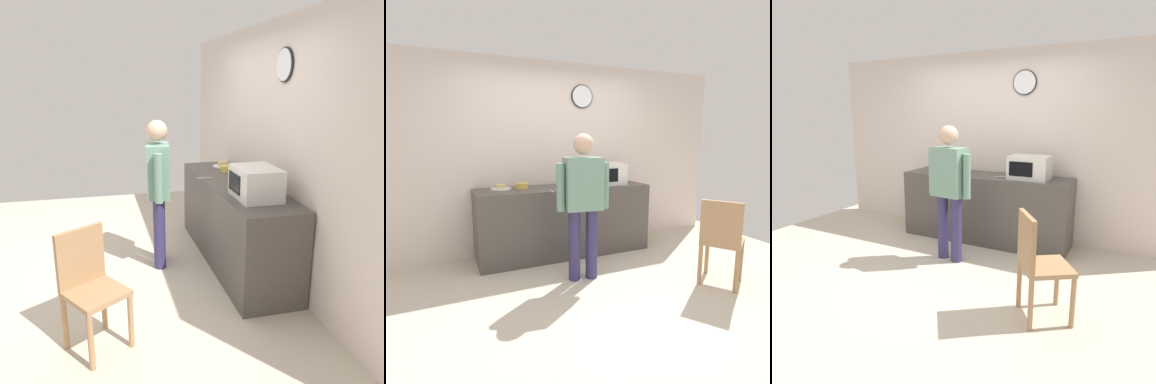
# 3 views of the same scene
# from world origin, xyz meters

# --- Properties ---
(ground_plane) EXTENTS (6.00, 6.00, 0.00)m
(ground_plane) POSITION_xyz_m (0.00, 0.00, 0.00)
(ground_plane) COLOR beige
(back_wall) EXTENTS (5.40, 0.13, 2.60)m
(back_wall) POSITION_xyz_m (0.00, 1.60, 1.30)
(back_wall) COLOR silver
(back_wall) RESTS_ON ground_plane
(kitchen_counter) EXTENTS (2.32, 0.62, 0.93)m
(kitchen_counter) POSITION_xyz_m (0.02, 1.22, 0.46)
(kitchen_counter) COLOR #4C4742
(kitchen_counter) RESTS_ON ground_plane
(microwave) EXTENTS (0.50, 0.39, 0.30)m
(microwave) POSITION_xyz_m (0.64, 1.20, 1.08)
(microwave) COLOR silver
(microwave) RESTS_ON kitchen_counter
(sandwich_plate) EXTENTS (0.26, 0.26, 0.07)m
(sandwich_plate) POSITION_xyz_m (-0.79, 1.35, 0.95)
(sandwich_plate) COLOR white
(sandwich_plate) RESTS_ON kitchen_counter
(salad_bowl) EXTENTS (0.17, 0.17, 0.07)m
(salad_bowl) POSITION_xyz_m (-0.53, 1.32, 0.96)
(salad_bowl) COLOR gold
(salad_bowl) RESTS_ON kitchen_counter
(fork_utensil) EXTENTS (0.05, 0.17, 0.01)m
(fork_utensil) POSITION_xyz_m (-0.24, 0.94, 0.93)
(fork_utensil) COLOR silver
(fork_utensil) RESTS_ON kitchen_counter
(spoon_utensil) EXTENTS (0.15, 0.11, 0.01)m
(spoon_utensil) POSITION_xyz_m (0.25, 1.18, 0.93)
(spoon_utensil) COLOR silver
(spoon_utensil) RESTS_ON kitchen_counter
(person_standing) EXTENTS (0.59, 0.29, 1.62)m
(person_standing) POSITION_xyz_m (-0.08, 0.38, 0.94)
(person_standing) COLOR navy
(person_standing) RESTS_ON ground_plane
(wooden_chair) EXTENTS (0.55, 0.55, 0.94)m
(wooden_chair) POSITION_xyz_m (1.20, -0.35, 0.52)
(wooden_chair) COLOR #A87F56
(wooden_chair) RESTS_ON ground_plane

